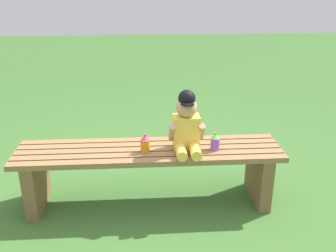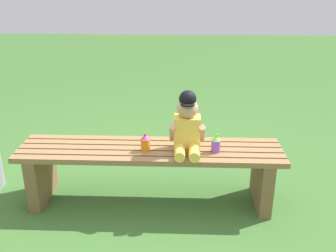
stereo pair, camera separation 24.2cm
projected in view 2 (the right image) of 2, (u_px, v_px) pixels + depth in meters
ground_plane at (151, 200)px, 2.70m from camera, size 16.00×16.00×0.00m
park_bench at (150, 165)px, 2.59m from camera, size 1.77×0.39×0.41m
child_figure at (187, 125)px, 2.44m from camera, size 0.23×0.27×0.40m
sippy_cup_left at (145, 142)px, 2.48m from camera, size 0.06×0.06×0.12m
sippy_cup_right at (216, 144)px, 2.47m from camera, size 0.06×0.06×0.12m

